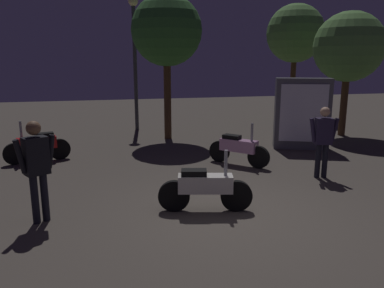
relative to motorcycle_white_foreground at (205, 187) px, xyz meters
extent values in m
plane|color=#4C443D|center=(0.34, -0.27, -0.44)|extent=(40.00, 40.00, 0.00)
cylinder|color=black|center=(-0.53, 0.13, -0.16)|extent=(0.57, 0.23, 0.56)
cylinder|color=black|center=(0.54, -0.13, -0.16)|extent=(0.57, 0.23, 0.56)
cube|color=beige|center=(0.00, 0.00, 0.07)|extent=(0.99, 0.51, 0.30)
cube|color=black|center=(-0.19, 0.04, 0.27)|extent=(0.48, 0.33, 0.10)
cylinder|color=gray|center=(0.35, -0.08, 0.45)|extent=(0.07, 0.07, 0.45)
sphere|color=#F2EABF|center=(0.44, -0.10, 0.12)|extent=(0.12, 0.12, 0.12)
cylinder|color=black|center=(1.24, 3.09, -0.16)|extent=(0.46, 0.48, 0.56)
cylinder|color=black|center=(2.00, 2.29, -0.16)|extent=(0.46, 0.48, 0.56)
cube|color=#C68CB7|center=(1.62, 2.69, 0.07)|extent=(0.87, 0.90, 0.30)
cube|color=black|center=(1.48, 2.83, 0.27)|extent=(0.48, 0.48, 0.10)
cylinder|color=gray|center=(1.86, 2.43, 0.45)|extent=(0.08, 0.08, 0.45)
sphere|color=#F2EABF|center=(1.93, 2.36, 0.12)|extent=(0.12, 0.12, 0.12)
cylinder|color=black|center=(-2.85, 4.33, -0.16)|extent=(0.57, 0.24, 0.56)
cylinder|color=black|center=(-3.91, 4.05, -0.16)|extent=(0.57, 0.24, 0.56)
cube|color=#B71414|center=(-3.38, 4.19, 0.07)|extent=(1.00, 0.53, 0.30)
cube|color=black|center=(-3.19, 4.24, 0.27)|extent=(0.49, 0.34, 0.10)
cylinder|color=gray|center=(-3.72, 4.10, 0.45)|extent=(0.07, 0.07, 0.45)
sphere|color=#F2EABF|center=(-3.82, 4.07, 0.12)|extent=(0.12, 0.12, 0.12)
cylinder|color=black|center=(3.16, 1.25, -0.05)|extent=(0.12, 0.12, 0.78)
cylinder|color=black|center=(3.00, 1.28, -0.05)|extent=(0.12, 0.12, 0.78)
cube|color=#261E38|center=(3.08, 1.27, 0.64)|extent=(0.40, 0.31, 0.58)
sphere|color=tan|center=(3.08, 1.27, 1.07)|extent=(0.22, 0.22, 0.22)
cylinder|color=#261E38|center=(3.31, 1.21, 0.67)|extent=(0.20, 0.13, 0.53)
cylinder|color=#261E38|center=(2.84, 1.32, 0.67)|extent=(0.20, 0.13, 0.53)
cylinder|color=black|center=(-2.82, 0.15, -0.03)|extent=(0.12, 0.12, 0.82)
cylinder|color=black|center=(-2.68, 0.23, -0.03)|extent=(0.12, 0.12, 0.82)
cube|color=black|center=(-2.75, 0.19, 0.69)|extent=(0.43, 0.39, 0.61)
sphere|color=brown|center=(-2.75, 0.19, 1.14)|extent=(0.23, 0.23, 0.23)
cylinder|color=black|center=(-2.96, 0.07, 0.72)|extent=(0.20, 0.17, 0.56)
cylinder|color=black|center=(-2.54, 0.31, 0.72)|extent=(0.20, 0.17, 0.56)
cylinder|color=#38383D|center=(-0.41, 8.39, 1.83)|extent=(0.14, 0.14, 4.54)
sphere|color=#F9E59E|center=(-0.41, 8.39, 4.25)|extent=(0.36, 0.36, 0.36)
cylinder|color=#4C331E|center=(0.46, 6.40, 0.93)|extent=(0.24, 0.24, 2.75)
sphere|color=#336B2D|center=(0.46, 6.40, 3.11)|extent=(2.29, 2.29, 2.29)
cylinder|color=#4C331E|center=(6.55, 5.51, 0.67)|extent=(0.24, 0.24, 2.22)
sphere|color=#568C42|center=(6.55, 5.51, 2.61)|extent=(2.36, 2.36, 2.36)
cylinder|color=#4C331E|center=(6.91, 9.92, 1.00)|extent=(0.24, 0.24, 2.87)
sphere|color=#568C42|center=(6.91, 9.92, 3.34)|extent=(2.58, 2.58, 2.58)
cube|color=#595960|center=(4.11, 4.05, 0.61)|extent=(1.67, 1.05, 2.10)
cube|color=white|center=(4.02, 3.79, 0.66)|extent=(1.27, 0.52, 1.68)
camera|label=1|loc=(-1.68, -6.03, 2.18)|focal=35.20mm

